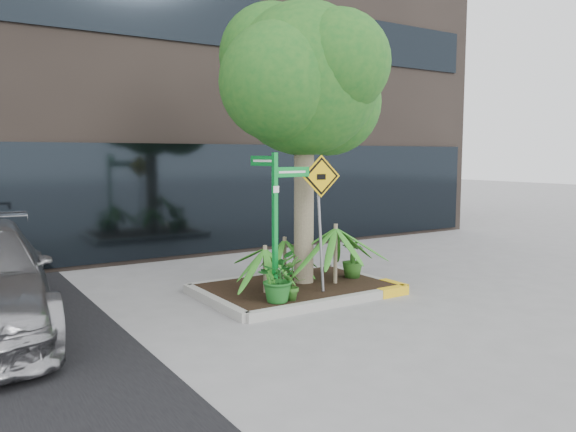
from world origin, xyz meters
TOP-DOWN VIEW (x-y plane):
  - ground at (0.00, 0.00)m, footprint 80.00×80.00m
  - planter at (0.23, 0.27)m, footprint 3.35×2.36m
  - tree at (0.44, 0.43)m, footprint 3.42×3.04m
  - palm_front at (0.87, 0.03)m, footprint 1.21×1.21m
  - palm_left at (-0.53, 0.13)m, footprint 0.90×0.90m
  - palm_back at (0.31, 0.84)m, footprint 0.88×0.88m
  - shrub_a at (-0.69, -0.49)m, footprint 0.94×0.94m
  - shrub_b at (1.43, 0.23)m, footprint 0.56×0.56m
  - shrub_c at (-0.44, -0.55)m, footprint 0.46×0.46m
  - shrub_d at (0.89, 1.06)m, footprint 0.57×0.57m
  - street_sign_post at (-0.55, -0.25)m, footprint 0.74×0.73m
  - cattle_sign at (0.32, -0.26)m, footprint 0.70×0.30m

SIDE VIEW (x-z plane):
  - ground at x=0.00m, z-range 0.00..0.00m
  - planter at x=0.23m, z-range 0.03..0.18m
  - shrub_b at x=1.43m, z-range 0.15..0.87m
  - shrub_c at x=-0.44m, z-range 0.15..0.88m
  - shrub_d at x=0.89m, z-range 0.15..0.89m
  - shrub_a at x=-0.69m, z-range 0.15..0.92m
  - palm_back at x=0.31m, z-range 0.39..1.37m
  - palm_left at x=-0.53m, z-range 0.40..1.39m
  - palm_front at x=0.87m, z-range 0.48..1.82m
  - street_sign_post at x=-0.55m, z-range 0.29..2.77m
  - cattle_sign at x=0.32m, z-range 0.56..2.85m
  - tree at x=0.44m, z-range 1.18..6.31m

